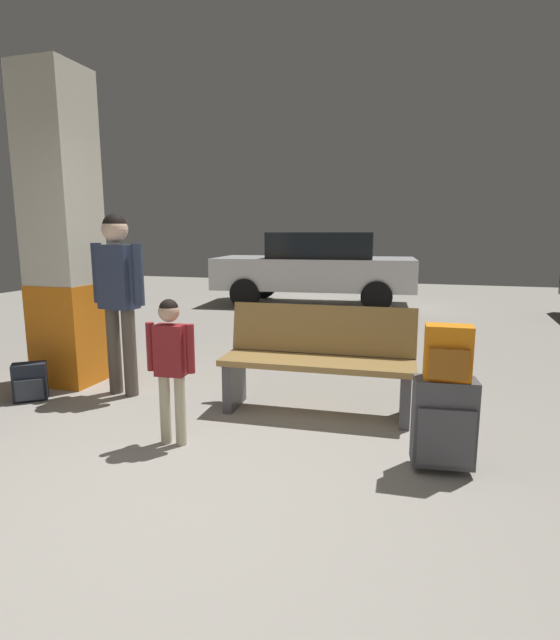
{
  "coord_description": "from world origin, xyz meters",
  "views": [
    {
      "loc": [
        1.27,
        -2.16,
        1.5
      ],
      "look_at": [
        0.23,
        1.3,
        0.85
      ],
      "focal_mm": 27.36,
      "sensor_mm": 36.0,
      "label": 1
    }
  ],
  "objects": [
    {
      "name": "ground_plane",
      "position": [
        0.0,
        4.0,
        -0.05
      ],
      "size": [
        18.0,
        18.0,
        0.1
      ],
      "primitive_type": "cube",
      "color": "gray"
    },
    {
      "name": "structural_pillar",
      "position": [
        -2.14,
        1.85,
        1.5
      ],
      "size": [
        0.57,
        0.57,
        3.02
      ],
      "color": "orange",
      "rests_on": "ground_plane"
    },
    {
      "name": "bench",
      "position": [
        0.44,
        1.73,
        0.44
      ],
      "size": [
        1.62,
        0.6,
        0.89
      ],
      "color": "#9E7A42",
      "rests_on": "ground_plane"
    },
    {
      "name": "suitcase",
      "position": [
        1.42,
        0.91,
        0.32
      ],
      "size": [
        0.4,
        0.27,
        0.6
      ],
      "color": "#4C4C51",
      "rests_on": "ground_plane"
    },
    {
      "name": "backpack_bright",
      "position": [
        1.42,
        0.91,
        0.77
      ],
      "size": [
        0.29,
        0.2,
        0.34
      ],
      "color": "orange",
      "rests_on": "suitcase"
    },
    {
      "name": "child",
      "position": [
        -0.41,
        0.78,
        0.65
      ],
      "size": [
        0.36,
        0.21,
        1.05
      ],
      "color": "beige",
      "rests_on": "ground_plane"
    },
    {
      "name": "adult",
      "position": [
        -1.41,
        1.64,
        1.03
      ],
      "size": [
        0.57,
        0.24,
        1.67
      ],
      "color": "brown",
      "rests_on": "ground_plane"
    },
    {
      "name": "backpack_dark_floor",
      "position": [
        -2.12,
        1.25,
        0.17
      ],
      "size": [
        0.32,
        0.31,
        0.34
      ],
      "color": "#1E232D",
      "rests_on": "ground_plane"
    },
    {
      "name": "parked_car_far",
      "position": [
        -0.94,
        7.9,
        0.81
      ],
      "size": [
        4.24,
        2.09,
        1.51
      ],
      "color": "silver",
      "rests_on": "ground_plane"
    }
  ]
}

